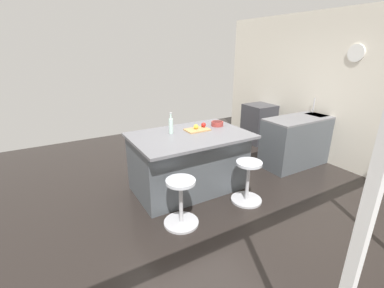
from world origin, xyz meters
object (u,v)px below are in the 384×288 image
cutting_board (197,130)px  apple_yellow (196,127)px  oven_range (259,123)px  apple_red (204,125)px  water_bottle (171,125)px  fruit_bowl (217,123)px  kitchen_island (189,161)px  stool_middle (181,204)px  stool_by_window (248,183)px

cutting_board → apple_yellow: size_ratio=4.96×
apple_yellow → oven_range: bearing=-155.9°
apple_red → apple_yellow: 0.15m
water_bottle → fruit_bowl: (-0.82, 0.01, -0.08)m
oven_range → apple_yellow: 2.59m
kitchen_island → stool_middle: kitchen_island is taller
kitchen_island → stool_middle: bearing=54.6°
stool_by_window → water_bottle: 1.37m
stool_middle → cutting_board: (-0.72, -0.82, 0.62)m
apple_yellow → fruit_bowl: apple_yellow is taller
oven_range → stool_middle: 3.56m
apple_red → fruit_bowl: 0.27m
apple_red → water_bottle: 0.55m
apple_yellow → fruit_bowl: size_ratio=0.37×
apple_yellow → water_bottle: size_ratio=0.23×
kitchen_island → water_bottle: bearing=-30.5°
stool_middle → apple_yellow: apple_yellow is taller
oven_range → water_bottle: water_bottle is taller
stool_by_window → apple_yellow: (0.36, -0.83, 0.67)m
stool_middle → apple_yellow: 1.28m
kitchen_island → stool_by_window: size_ratio=2.76×
apple_red → apple_yellow: bearing=8.9°
fruit_bowl → kitchen_island: bearing=11.6°
oven_range → apple_yellow: size_ratio=12.06×
apple_yellow → fruit_bowl: 0.42m
stool_middle → apple_red: apple_red is taller
kitchen_island → fruit_bowl: fruit_bowl is taller
stool_middle → fruit_bowl: fruit_bowl is taller
stool_middle → water_bottle: (-0.31, -0.88, 0.74)m
cutting_board → water_bottle: size_ratio=1.15×
oven_range → fruit_bowl: fruit_bowl is taller
cutting_board → apple_yellow: (0.01, -0.02, 0.05)m
stool_by_window → apple_red: bearing=-76.6°
stool_by_window → cutting_board: cutting_board is taller
stool_by_window → apple_red: apple_red is taller
oven_range → apple_yellow: bearing=24.1°
fruit_bowl → stool_middle: bearing=37.6°
oven_range → stool_middle: bearing=31.7°
oven_range → stool_middle: (3.03, 1.87, -0.15)m
apple_yellow → water_bottle: 0.41m
stool_by_window → apple_red: (0.20, -0.86, 0.67)m
apple_red → fruit_bowl: size_ratio=0.38×
oven_range → kitchen_island: kitchen_island is taller
apple_yellow → water_bottle: (0.40, -0.04, 0.07)m
stool_by_window → apple_yellow: bearing=-66.9°
kitchen_island → apple_yellow: bearing=-153.9°
water_bottle → cutting_board: bearing=171.4°
water_bottle → apple_red: bearing=177.8°
cutting_board → fruit_bowl: (-0.41, -0.05, 0.03)m
stool_by_window → apple_yellow: size_ratio=8.48×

